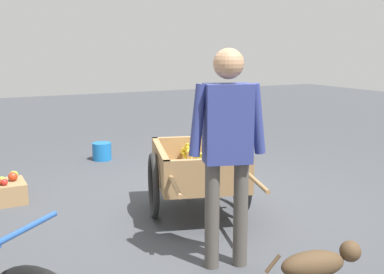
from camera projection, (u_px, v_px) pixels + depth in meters
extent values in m
plane|color=#3D3F44|center=(188.00, 204.00, 5.04)|extent=(24.00, 24.00, 0.00)
cube|color=#937047|center=(198.00, 175.00, 4.67)|extent=(1.29, 1.09, 0.10)
cube|color=#937047|center=(189.00, 147.00, 5.14)|extent=(0.29, 0.78, 0.24)
cube|color=#937047|center=(209.00, 172.00, 4.14)|extent=(0.29, 0.78, 0.24)
cube|color=#937047|center=(160.00, 160.00, 4.58)|extent=(1.07, 0.38, 0.24)
cube|color=#937047|center=(235.00, 157.00, 4.70)|extent=(1.07, 0.38, 0.24)
torus|color=black|center=(153.00, 185.00, 4.61)|extent=(0.63, 0.25, 0.64)
torus|color=black|center=(241.00, 181.00, 4.76)|extent=(0.63, 0.25, 0.64)
cylinder|color=#9E9EA8|center=(198.00, 183.00, 4.69)|extent=(0.30, 0.85, 0.04)
cylinder|color=#937047|center=(175.00, 186.00, 3.79)|extent=(0.54, 0.20, 0.04)
cylinder|color=#937047|center=(257.00, 182.00, 3.90)|extent=(0.54, 0.20, 0.04)
cylinder|color=#9E9EA8|center=(190.00, 184.00, 5.17)|extent=(0.04, 0.04, 0.35)
ellipsoid|color=gold|center=(219.00, 152.00, 5.06)|extent=(0.17, 0.06, 0.15)
ellipsoid|color=gold|center=(218.00, 150.00, 5.07)|extent=(0.19, 0.10, 0.08)
ellipsoid|color=gold|center=(217.00, 149.00, 5.08)|extent=(0.19, 0.05, 0.09)
ellipsoid|color=gold|center=(216.00, 148.00, 5.09)|extent=(0.18, 0.08, 0.13)
ellipsoid|color=gold|center=(174.00, 171.00, 4.46)|extent=(0.18, 0.05, 0.14)
ellipsoid|color=gold|center=(173.00, 170.00, 4.48)|extent=(0.19, 0.13, 0.05)
ellipsoid|color=gold|center=(172.00, 168.00, 4.49)|extent=(0.18, 0.12, 0.13)
ellipsoid|color=gold|center=(208.00, 171.00, 4.27)|extent=(0.17, 0.15, 0.13)
ellipsoid|color=gold|center=(207.00, 170.00, 4.28)|extent=(0.18, 0.13, 0.05)
ellipsoid|color=gold|center=(206.00, 168.00, 4.30)|extent=(0.17, 0.14, 0.13)
ellipsoid|color=gold|center=(196.00, 157.00, 4.95)|extent=(0.17, 0.11, 0.15)
ellipsoid|color=gold|center=(195.00, 156.00, 4.96)|extent=(0.19, 0.06, 0.09)
ellipsoid|color=gold|center=(194.00, 154.00, 4.97)|extent=(0.19, 0.08, 0.04)
ellipsoid|color=gold|center=(194.00, 153.00, 4.98)|extent=(0.18, 0.14, 0.10)
ellipsoid|color=gold|center=(193.00, 152.00, 4.98)|extent=(0.17, 0.14, 0.13)
ellipsoid|color=gold|center=(192.00, 174.00, 4.25)|extent=(0.17, 0.13, 0.15)
ellipsoid|color=gold|center=(191.00, 172.00, 4.27)|extent=(0.18, 0.13, 0.08)
ellipsoid|color=gold|center=(190.00, 171.00, 4.28)|extent=(0.19, 0.07, 0.09)
ellipsoid|color=gold|center=(189.00, 169.00, 4.29)|extent=(0.17, 0.14, 0.14)
ellipsoid|color=gold|center=(205.00, 161.00, 4.52)|extent=(0.18, 0.12, 0.13)
ellipsoid|color=gold|center=(205.00, 160.00, 4.53)|extent=(0.17, 0.15, 0.10)
ellipsoid|color=gold|center=(204.00, 159.00, 4.54)|extent=(0.18, 0.13, 0.05)
ellipsoid|color=gold|center=(203.00, 158.00, 4.54)|extent=(0.19, 0.07, 0.10)
ellipsoid|color=gold|center=(202.00, 156.00, 4.55)|extent=(0.17, 0.15, 0.13)
ellipsoid|color=gold|center=(184.00, 154.00, 5.01)|extent=(0.18, 0.09, 0.14)
ellipsoid|color=gold|center=(183.00, 152.00, 5.03)|extent=(0.18, 0.12, 0.04)
ellipsoid|color=gold|center=(182.00, 151.00, 5.05)|extent=(0.18, 0.09, 0.13)
ellipsoid|color=gold|center=(189.00, 152.00, 4.91)|extent=(0.18, 0.05, 0.14)
ellipsoid|color=gold|center=(188.00, 151.00, 4.92)|extent=(0.19, 0.09, 0.09)
ellipsoid|color=gold|center=(188.00, 150.00, 4.93)|extent=(0.18, 0.13, 0.05)
ellipsoid|color=gold|center=(187.00, 148.00, 4.94)|extent=(0.19, 0.10, 0.11)
ellipsoid|color=gold|center=(186.00, 147.00, 4.94)|extent=(0.18, 0.08, 0.15)
ellipsoid|color=gold|center=(218.00, 167.00, 4.33)|extent=(0.17, 0.05, 0.15)
ellipsoid|color=gold|center=(217.00, 165.00, 4.34)|extent=(0.19, 0.06, 0.09)
ellipsoid|color=gold|center=(216.00, 164.00, 4.35)|extent=(0.18, 0.14, 0.08)
ellipsoid|color=gold|center=(215.00, 163.00, 4.36)|extent=(0.18, 0.07, 0.13)
ellipsoid|color=gold|center=(208.00, 149.00, 4.92)|extent=(0.18, 0.10, 0.14)
ellipsoid|color=gold|center=(207.00, 148.00, 4.93)|extent=(0.19, 0.05, 0.08)
ellipsoid|color=gold|center=(206.00, 147.00, 4.94)|extent=(0.19, 0.11, 0.08)
ellipsoid|color=gold|center=(205.00, 146.00, 4.95)|extent=(0.18, 0.05, 0.13)
ellipsoid|color=gold|center=(209.00, 156.00, 4.55)|extent=(0.18, 0.10, 0.13)
ellipsoid|color=gold|center=(208.00, 154.00, 4.55)|extent=(0.19, 0.05, 0.10)
ellipsoid|color=gold|center=(207.00, 153.00, 4.56)|extent=(0.18, 0.06, 0.05)
ellipsoid|color=gold|center=(207.00, 152.00, 4.57)|extent=(0.19, 0.08, 0.09)
ellipsoid|color=gold|center=(206.00, 151.00, 4.58)|extent=(0.17, 0.08, 0.15)
cylinder|color=#4C4742|center=(212.00, 216.00, 3.54)|extent=(0.11, 0.11, 0.81)
cylinder|color=#4C4742|center=(241.00, 214.00, 3.58)|extent=(0.11, 0.11, 0.81)
cube|color=navy|center=(228.00, 124.00, 3.43)|extent=(0.29, 0.38, 0.58)
sphere|color=tan|center=(229.00, 64.00, 3.34)|extent=(0.22, 0.22, 0.22)
cylinder|color=navy|center=(198.00, 120.00, 3.38)|extent=(0.08, 0.14, 0.52)
cylinder|color=navy|center=(257.00, 119.00, 3.46)|extent=(0.08, 0.15, 0.52)
cylinder|color=#234C93|center=(23.00, 230.00, 2.16)|extent=(0.33, 0.36, 0.03)
ellipsoid|color=#4C3823|center=(313.00, 265.00, 3.05)|extent=(0.27, 0.47, 0.18)
sphere|color=#4C3823|center=(350.00, 251.00, 3.11)|extent=(0.14, 0.14, 0.14)
cylinder|color=#4C3823|center=(273.00, 264.00, 2.98)|extent=(0.05, 0.11, 0.12)
cylinder|color=#1966B2|center=(102.00, 151.00, 6.97)|extent=(0.28, 0.28, 0.25)
cube|color=#99754C|center=(10.00, 191.00, 5.11)|extent=(0.44, 0.32, 0.22)
sphere|color=#99BF33|center=(2.00, 180.00, 5.03)|extent=(0.07, 0.07, 0.07)
sphere|color=red|center=(4.00, 182.00, 4.95)|extent=(0.07, 0.07, 0.07)
sphere|color=#99BF33|center=(14.00, 175.00, 5.18)|extent=(0.09, 0.09, 0.09)
sphere|color=#B23319|center=(13.00, 176.00, 5.11)|extent=(0.10, 0.10, 0.10)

